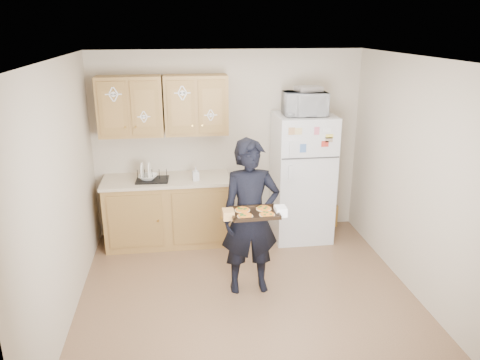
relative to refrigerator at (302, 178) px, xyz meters
name	(u,v)px	position (x,y,z in m)	size (l,w,h in m)	color
floor	(248,296)	(-0.95, -1.43, -0.85)	(3.60, 3.60, 0.00)	brown
ceiling	(249,59)	(-0.95, -1.43, 1.65)	(3.60, 3.60, 0.00)	white
wall_back	(228,144)	(-0.95, 0.37, 0.40)	(3.60, 0.04, 2.50)	#C1B29C
wall_front	(292,281)	(-0.95, -3.23, 0.40)	(3.60, 0.04, 2.50)	#C1B29C
wall_left	(61,196)	(-2.75, -1.43, 0.40)	(0.04, 3.60, 2.50)	#C1B29C
wall_right	(418,180)	(0.85, -1.43, 0.40)	(0.04, 3.60, 2.50)	#C1B29C
refrigerator	(302,178)	(0.00, 0.00, 0.00)	(0.75, 0.70, 1.70)	silver
base_cabinet	(168,212)	(-1.80, 0.05, -0.42)	(1.60, 0.60, 0.86)	olive
countertop	(166,180)	(-1.80, 0.05, 0.03)	(1.64, 0.64, 0.04)	beige
upper_cab_left	(130,106)	(-2.20, 0.18, 0.98)	(0.80, 0.33, 0.75)	olive
upper_cab_right	(196,105)	(-1.38, 0.18, 0.98)	(0.80, 0.33, 0.75)	olive
cereal_box	(330,216)	(0.52, 0.24, -0.69)	(0.20, 0.07, 0.32)	#E4C450
person	(250,218)	(-0.90, -1.26, 0.00)	(0.62, 0.41, 1.70)	black
baking_tray	(255,214)	(-0.91, -1.56, 0.17)	(0.47, 0.34, 0.04)	black
pizza_front_left	(245,216)	(-1.01, -1.64, 0.19)	(0.16, 0.16, 0.02)	orange
pizza_front_right	(267,214)	(-0.80, -1.63, 0.19)	(0.16, 0.16, 0.02)	orange
pizza_back_left	(242,210)	(-1.02, -1.48, 0.19)	(0.16, 0.16, 0.02)	orange
pizza_back_right	(264,208)	(-0.80, -1.48, 0.19)	(0.16, 0.16, 0.02)	orange
microwave	(305,104)	(-0.02, -0.05, 1.00)	(0.54, 0.36, 0.30)	silver
foil_pan	(309,89)	(0.03, -0.02, 1.18)	(0.31, 0.22, 0.07)	silver
dish_rack	(152,175)	(-1.97, -0.01, 0.13)	(0.41, 0.30, 0.16)	black
bowl	(148,177)	(-2.03, -0.01, 0.10)	(0.24, 0.24, 0.06)	white
soap_bottle	(196,174)	(-1.42, -0.08, 0.14)	(0.08, 0.08, 0.18)	silver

